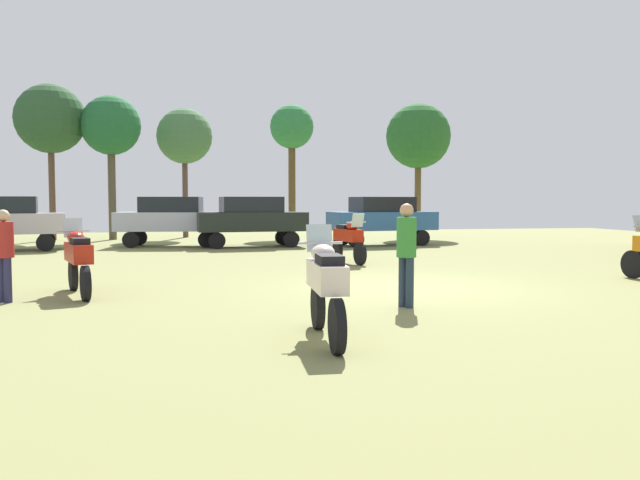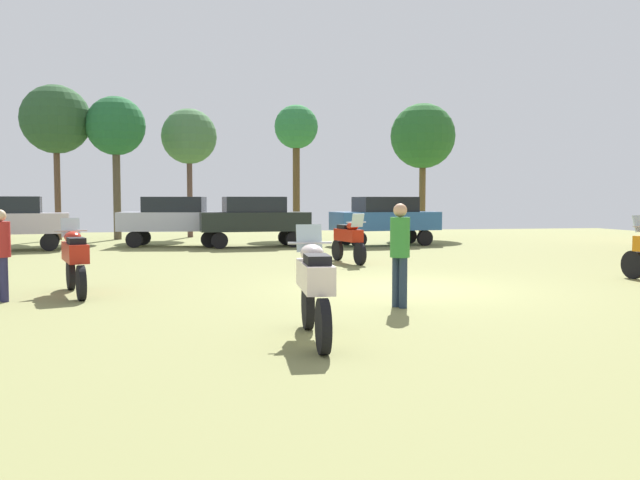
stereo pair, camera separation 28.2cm
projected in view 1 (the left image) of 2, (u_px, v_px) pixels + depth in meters
ground_plane at (406, 288)px, 13.50m from camera, size 44.00×52.00×0.02m
motorcycle_2 at (326, 284)px, 8.42m from camera, size 0.62×2.22×1.51m
motorcycle_3 at (78, 258)px, 12.42m from camera, size 0.86×2.21×1.49m
motorcycle_6 at (348, 238)px, 18.93m from camera, size 0.73×2.21×1.48m
car_1 at (172, 217)px, 25.68m from camera, size 4.50×2.36×2.00m
car_2 at (251, 218)px, 25.44m from camera, size 4.44×2.17×2.00m
car_3 at (2, 219)px, 23.28m from camera, size 4.55×2.55×2.00m
car_4 at (382, 217)px, 26.34m from camera, size 4.51×2.38×2.00m
person_1 at (406, 247)px, 10.99m from camera, size 0.46×0.46×1.80m
person_2 at (4, 248)px, 11.52m from camera, size 0.48×0.48×1.69m
tree_2 at (292, 130)px, 32.87m from camera, size 2.25×2.25×6.78m
tree_3 at (184, 137)px, 31.86m from camera, size 2.76×2.76×6.45m
tree_4 at (50, 120)px, 29.55m from camera, size 3.19×3.19×7.24m
tree_6 at (418, 137)px, 32.54m from camera, size 3.29×3.29×6.78m
tree_7 at (111, 127)px, 29.95m from camera, size 2.77×2.77×6.76m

